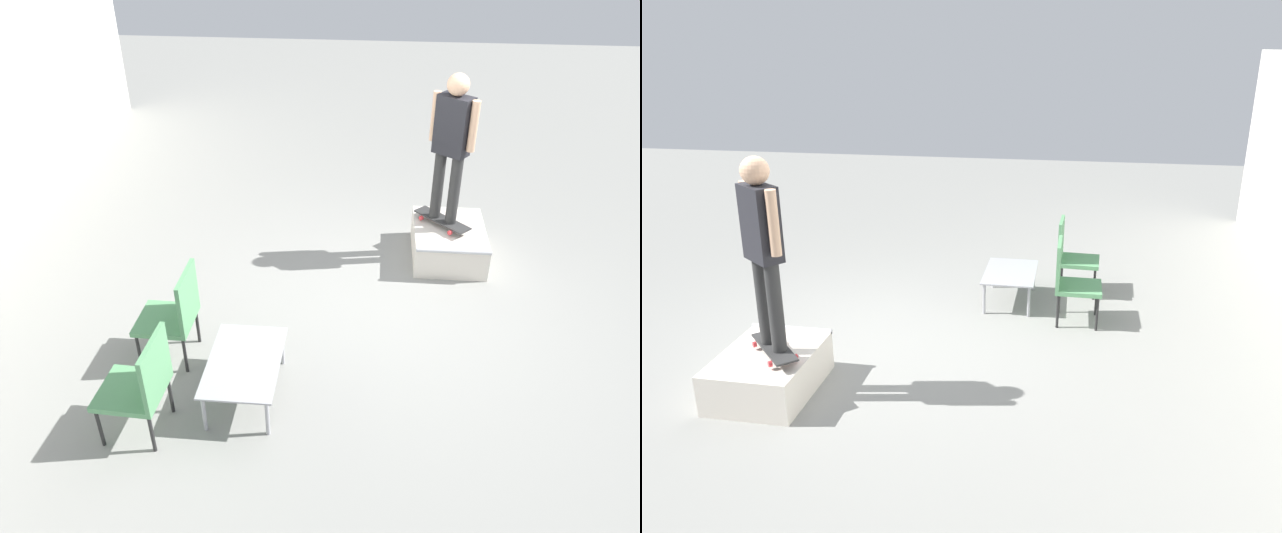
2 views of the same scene
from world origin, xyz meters
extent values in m
plane|color=gray|center=(0.00, 0.00, 0.00)|extent=(24.00, 24.00, 0.00)
cube|color=silver|center=(1.08, -0.69, 0.20)|extent=(1.07, 0.84, 0.39)
cylinder|color=#B7B7BC|center=(0.55, -0.69, 0.39)|extent=(0.05, 0.84, 0.05)
cube|color=#2D2D2D|center=(1.12, -0.60, 0.48)|extent=(0.67, 0.65, 0.02)
cylinder|color=red|center=(1.21, -0.35, 0.44)|extent=(0.06, 0.06, 0.05)
cylinder|color=red|center=(1.36, -0.52, 0.44)|extent=(0.06, 0.06, 0.05)
cylinder|color=red|center=(0.88, -0.67, 0.44)|extent=(0.06, 0.06, 0.05)
cylinder|color=red|center=(1.04, -0.84, 0.44)|extent=(0.06, 0.06, 0.05)
cylinder|color=#2D2D2D|center=(1.05, -0.68, 0.90)|extent=(0.13, 0.13, 0.83)
cylinder|color=#2D2D2D|center=(1.19, -0.51, 0.90)|extent=(0.13, 0.13, 0.83)
cube|color=#232328|center=(1.12, -0.60, 1.64)|extent=(0.39, 0.42, 0.65)
cylinder|color=#D8A884|center=(0.98, -0.79, 1.69)|extent=(0.09, 0.09, 0.56)
cylinder|color=#D8A884|center=(1.26, -0.40, 1.69)|extent=(0.09, 0.09, 0.56)
sphere|color=#D8A884|center=(1.12, -0.60, 2.09)|extent=(0.24, 0.24, 0.24)
cube|color=#9E9EA3|center=(-1.47, 1.29, 0.39)|extent=(0.98, 0.63, 0.02)
cylinder|color=#9E9EA3|center=(-1.92, 1.03, 0.19)|extent=(0.04, 0.04, 0.38)
cylinder|color=#9E9EA3|center=(-1.03, 1.03, 0.19)|extent=(0.04, 0.04, 0.38)
cylinder|color=#9E9EA3|center=(-1.92, 1.56, 0.19)|extent=(0.04, 0.04, 0.38)
cylinder|color=#9E9EA3|center=(-1.03, 1.56, 0.19)|extent=(0.04, 0.04, 0.38)
cylinder|color=black|center=(-1.72, 2.34, 0.20)|extent=(0.03, 0.03, 0.40)
cylinder|color=black|center=(-2.16, 2.36, 0.20)|extent=(0.03, 0.03, 0.40)
cylinder|color=black|center=(-1.74, 1.90, 0.20)|extent=(0.03, 0.03, 0.40)
cylinder|color=black|center=(-2.18, 1.92, 0.20)|extent=(0.03, 0.03, 0.40)
cube|color=#569360|center=(-1.95, 2.13, 0.43)|extent=(0.55, 0.55, 0.05)
cube|color=#569360|center=(-1.96, 1.89, 0.71)|extent=(0.52, 0.07, 0.51)
cylinder|color=black|center=(-0.78, 2.35, 0.20)|extent=(0.03, 0.03, 0.40)
cylinder|color=black|center=(-1.22, 2.35, 0.20)|extent=(0.03, 0.03, 0.40)
cylinder|color=black|center=(-0.78, 1.91, 0.20)|extent=(0.03, 0.03, 0.40)
cylinder|color=black|center=(-1.22, 1.91, 0.20)|extent=(0.03, 0.03, 0.40)
cube|color=#569360|center=(-1.00, 2.13, 0.43)|extent=(0.53, 0.53, 0.05)
cube|color=#569360|center=(-1.00, 1.89, 0.71)|extent=(0.52, 0.05, 0.51)
camera|label=1|loc=(-5.50, 0.26, 4.05)|focal=35.00mm
camera|label=2|loc=(5.83, 1.96, 3.05)|focal=35.00mm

